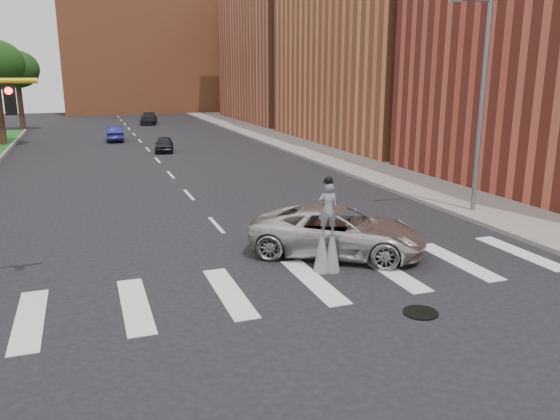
% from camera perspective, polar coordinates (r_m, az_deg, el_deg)
% --- Properties ---
extents(ground_plane, '(160.00, 160.00, 0.00)m').
position_cam_1_polar(ground_plane, '(15.04, 0.44, -9.36)').
color(ground_plane, black).
rests_on(ground_plane, ground).
extents(sidewalk_right, '(5.00, 90.00, 0.18)m').
position_cam_1_polar(sidewalk_right, '(42.11, 4.70, 6.01)').
color(sidewalk_right, gray).
rests_on(sidewalk_right, ground).
extents(manhole, '(0.90, 0.90, 0.04)m').
position_cam_1_polar(manhole, '(14.69, 14.47, -10.34)').
color(manhole, black).
rests_on(manhole, ground).
extents(building_mid, '(16.00, 22.00, 24.00)m').
position_cam_1_polar(building_mid, '(50.96, 12.93, 20.55)').
color(building_mid, '#CA6B3F').
rests_on(building_mid, ground).
extents(building_far, '(16.00, 22.00, 20.00)m').
position_cam_1_polar(building_far, '(72.21, 2.14, 17.29)').
color(building_far, '#B46042').
rests_on(building_far, ground).
extents(building_backdrop, '(26.00, 14.00, 18.00)m').
position_cam_1_polar(building_backdrop, '(91.63, -13.50, 15.62)').
color(building_backdrop, '#CA6B3F').
rests_on(building_backdrop, ground).
extents(streetlight, '(2.05, 0.20, 9.00)m').
position_cam_1_polar(streetlight, '(24.61, 20.19, 10.72)').
color(streetlight, slate).
rests_on(streetlight, ground).
extents(stilt_performer, '(0.83, 0.58, 3.02)m').
position_cam_1_polar(stilt_performer, '(16.76, 4.96, -2.63)').
color(stilt_performer, '#352015').
rests_on(stilt_performer, ground).
extents(suv_crossing, '(6.35, 5.48, 1.62)m').
position_cam_1_polar(suv_crossing, '(18.49, 6.04, -2.24)').
color(suv_crossing, beige).
rests_on(suv_crossing, ground).
extents(car_near, '(1.94, 3.60, 1.17)m').
position_cam_1_polar(car_near, '(43.93, -12.02, 6.73)').
color(car_near, black).
rests_on(car_near, ground).
extents(car_mid, '(1.56, 4.14, 1.35)m').
position_cam_1_polar(car_mid, '(52.10, -16.87, 7.66)').
color(car_mid, navy).
rests_on(car_mid, ground).
extents(car_far, '(2.61, 4.83, 1.33)m').
position_cam_1_polar(car_far, '(68.45, -13.56, 9.26)').
color(car_far, black).
rests_on(car_far, ground).
extents(tree_7, '(4.55, 4.55, 8.32)m').
position_cam_1_polar(tree_7, '(64.83, -25.82, 13.04)').
color(tree_7, '#352015').
rests_on(tree_7, ground).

